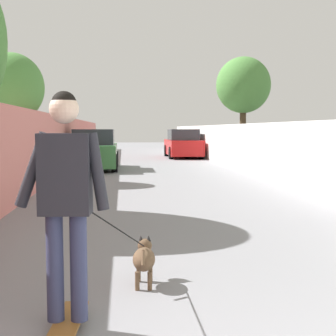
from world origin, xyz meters
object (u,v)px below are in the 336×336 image
Objects in this scene: person_skateboarder at (65,188)px; car_far at (183,144)px; tree_left_mid at (12,88)px; car_near at (94,151)px; skateboard at (68,322)px; tree_right_far at (243,86)px; dog at (144,258)px.

person_skateboarder reaches higher than car_far.
tree_left_mid reaches higher than car_near.
skateboard is at bearing -165.36° from tree_left_mid.
tree_left_mid is at bearing 150.54° from car_far.
person_skateboarder is at bearing -146.31° from skateboard.
car_far is at bearing -29.46° from tree_left_mid.
tree_left_mid is at bearing 14.64° from skateboard.
tree_right_far reaches higher than dog.
tree_left_mid is 2.83× the size of dog.
tree_right_far reaches higher than skateboard.
dog is at bearing -174.59° from car_near.
tree_right_far is 6.35m from car_far.
tree_left_mid is 0.95× the size of car_near.
tree_right_far is 16.61m from dog.
tree_left_mid is at bearing 14.64° from person_skateboarder.
skateboard is at bearing 148.26° from dog.
tree_right_far is 3.51× the size of dog.
person_skateboarder is (-16.55, 5.62, -2.30)m from tree_right_far.
dog is 13.78m from car_near.
skateboard is 14.76m from car_near.
dog is (1.02, -0.63, -0.83)m from person_skateboarder.
person_skateboarder is at bearing 148.26° from dog.
tree_right_far is 17.80m from skateboard.
car_near is 8.46m from car_far.
tree_right_far is at bearing -18.74° from person_skateboarder.
car_near is (-1.82, 6.29, -2.70)m from tree_right_far.
person_skateboarder reaches higher than car_near.
dog is at bearing -31.74° from person_skateboarder.
tree_left_mid is 4.60× the size of skateboard.
tree_left_mid is 10.32m from tree_right_far.
car_far is (20.95, -3.07, 0.44)m from dog.
skateboard is 1.04m from person_skateboarder.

